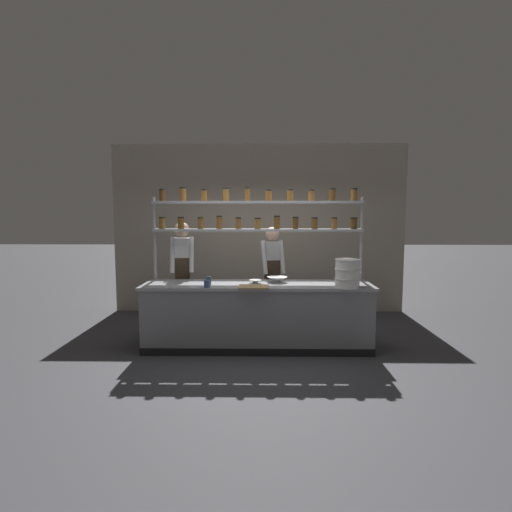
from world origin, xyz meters
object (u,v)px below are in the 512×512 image
object	(u,v)px
prep_bowl_near_left	(277,280)
serving_cup_front	(209,281)
prep_bowl_center_front	(255,282)
chef_left	(183,269)
serving_cup_by_board	(207,284)
spice_shelf_unit	(258,219)
chef_center	(272,272)
container_stack	(347,273)
cutting_board	(254,287)

from	to	relation	value
prep_bowl_near_left	serving_cup_front	distance (m)	0.98
prep_bowl_center_front	serving_cup_front	xyz separation A→B (m)	(-0.65, -0.11, 0.03)
chef_left	serving_cup_by_board	xyz separation A→B (m)	(0.51, -0.91, -0.07)
prep_bowl_near_left	serving_cup_by_board	size ratio (longest dim) A/B	2.98
spice_shelf_unit	serving_cup_by_board	bearing A→B (deg)	-136.54
chef_center	serving_cup_by_board	xyz separation A→B (m)	(-0.90, -1.10, -0.01)
chef_center	container_stack	xyz separation A→B (m)	(0.97, -1.08, 0.13)
chef_left	serving_cup_by_board	distance (m)	1.05
container_stack	prep_bowl_near_left	world-z (taller)	container_stack
prep_bowl_near_left	prep_bowl_center_front	size ratio (longest dim) A/B	1.67
chef_center	chef_left	bearing A→B (deg)	173.85
spice_shelf_unit	container_stack	size ratio (longest dim) A/B	8.13
container_stack	cutting_board	world-z (taller)	container_stack
spice_shelf_unit	chef_center	world-z (taller)	spice_shelf_unit
chef_left	prep_bowl_near_left	world-z (taller)	chef_left
container_stack	serving_cup_front	xyz separation A→B (m)	(-1.88, 0.21, -0.14)
serving_cup_front	container_stack	bearing A→B (deg)	-6.46
prep_bowl_near_left	prep_bowl_center_front	xyz separation A→B (m)	(-0.31, -0.08, -0.02)
container_stack	prep_bowl_center_front	world-z (taller)	container_stack
chef_left	chef_center	xyz separation A→B (m)	(1.41, 0.18, -0.06)
cutting_board	serving_cup_by_board	xyz separation A→B (m)	(-0.63, 0.01, 0.04)
prep_bowl_center_front	serving_cup_front	size ratio (longest dim) A/B	1.60
container_stack	prep_bowl_center_front	distance (m)	1.28
serving_cup_by_board	container_stack	bearing A→B (deg)	0.66
spice_shelf_unit	chef_left	world-z (taller)	spice_shelf_unit
prep_bowl_near_left	prep_bowl_center_front	distance (m)	0.32
container_stack	prep_bowl_near_left	bearing A→B (deg)	156.16
chef_center	cutting_board	bearing A→B (deg)	-117.46
chef_left	cutting_board	bearing A→B (deg)	-46.33
chef_left	prep_bowl_center_front	size ratio (longest dim) A/B	10.12
cutting_board	prep_bowl_near_left	world-z (taller)	prep_bowl_near_left
prep_bowl_near_left	serving_cup_front	size ratio (longest dim) A/B	2.68
chef_left	serving_cup_front	bearing A→B (deg)	-60.96
chef_left	prep_bowl_center_front	world-z (taller)	chef_left
cutting_board	prep_bowl_near_left	distance (m)	0.54
chef_left	spice_shelf_unit	bearing A→B (deg)	-20.50
chef_center	prep_bowl_near_left	size ratio (longest dim) A/B	5.78
chef_left	prep_bowl_near_left	distance (m)	1.54
cutting_board	container_stack	bearing A→B (deg)	1.26
chef_center	serving_cup_front	world-z (taller)	chef_center
chef_left	serving_cup_front	distance (m)	0.85
cutting_board	serving_cup_by_board	size ratio (longest dim) A/B	4.07
chef_left	container_stack	world-z (taller)	chef_left
spice_shelf_unit	container_stack	bearing A→B (deg)	-27.18
prep_bowl_center_front	serving_cup_by_board	distance (m)	0.73
prep_bowl_center_front	serving_cup_front	distance (m)	0.66
spice_shelf_unit	cutting_board	distance (m)	1.11
chef_center	prep_bowl_near_left	distance (m)	0.67
chef_left	prep_bowl_center_front	bearing A→B (deg)	-33.52
container_stack	prep_bowl_near_left	xyz separation A→B (m)	(-0.92, 0.41, -0.15)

